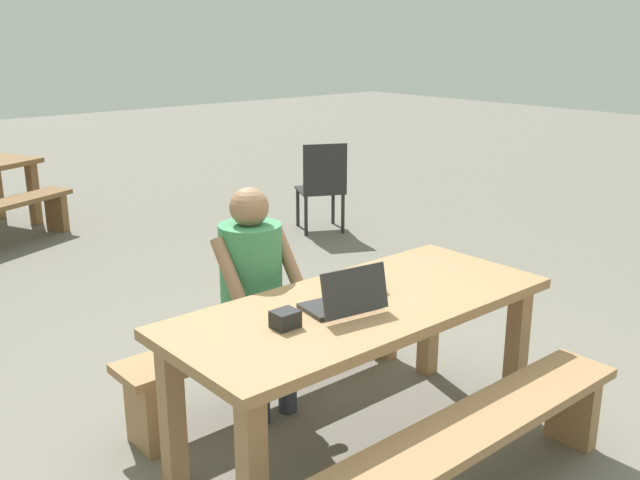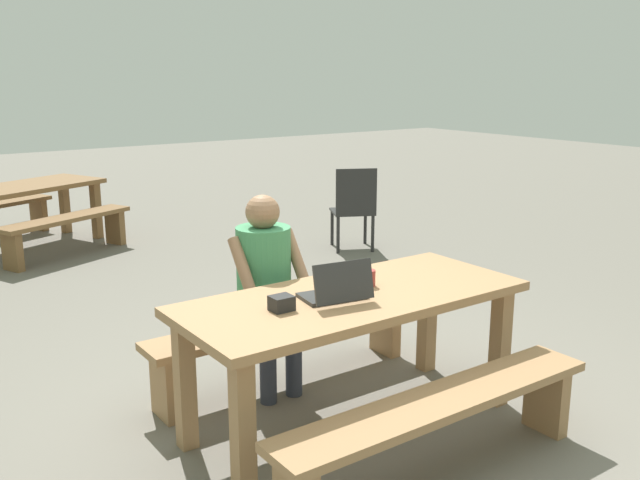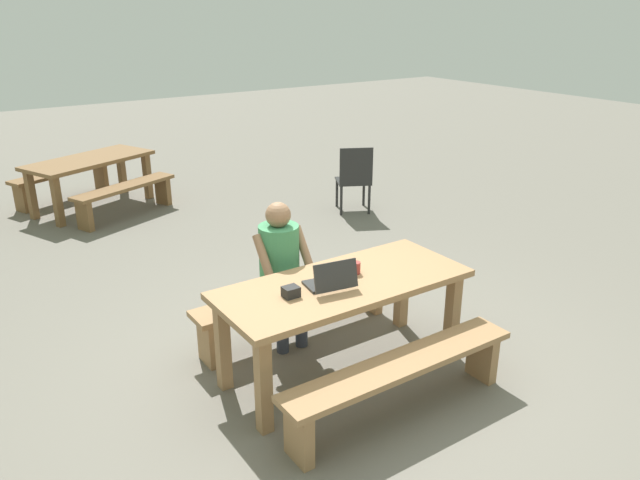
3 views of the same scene
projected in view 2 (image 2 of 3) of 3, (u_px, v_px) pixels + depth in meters
The scene contains 11 objects.
ground_plane at pixel (352, 423), 3.91m from camera, with size 30.00×30.00×0.00m, color slate.
picnic_table_front at pixel (353, 314), 3.75m from camera, with size 1.90×0.80×0.76m.
bench_near at pixel (439, 417), 3.30m from camera, with size 1.82×0.30×0.42m.
bench_far at pixel (286, 333), 4.36m from camera, with size 1.82×0.30×0.42m.
laptop at pixel (337, 290), 3.61m from camera, with size 0.36×0.30×0.22m.
small_pouch at pixel (282, 303), 3.46m from camera, with size 0.11×0.09×0.07m.
coffee_mug at pixel (368, 278), 3.85m from camera, with size 0.08×0.08×0.09m.
person_seated at pixel (267, 279), 4.16m from camera, with size 0.44×0.42×1.21m.
plastic_chair at pixel (354, 207), 7.57m from camera, with size 0.59×0.59×0.91m.
picnic_table_mid at pixel (24, 195), 7.64m from camera, with size 1.84×1.34×0.70m.
bench_mid_south at pixel (67, 227), 7.36m from camera, with size 1.50×0.86×0.43m.
Camera 2 is at (-2.20, -2.80, 1.91)m, focal length 39.39 mm.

